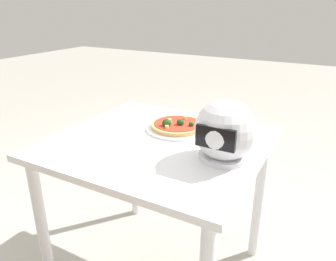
% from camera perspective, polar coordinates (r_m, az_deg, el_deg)
% --- Properties ---
extents(dining_table, '(0.91, 0.85, 0.75)m').
position_cam_1_polar(dining_table, '(1.48, -1.77, -5.40)').
color(dining_table, white).
rests_on(dining_table, ground).
extents(pizza_plate, '(0.30, 0.30, 0.01)m').
position_cam_1_polar(pizza_plate, '(1.55, 1.68, 0.38)').
color(pizza_plate, white).
rests_on(pizza_plate, dining_table).
extents(pizza, '(0.25, 0.25, 0.05)m').
position_cam_1_polar(pizza, '(1.54, 1.62, 0.99)').
color(pizza, tan).
rests_on(pizza, pizza_plate).
extents(motorcycle_helmet, '(0.24, 0.24, 0.24)m').
position_cam_1_polar(motorcycle_helmet, '(1.24, 10.06, -0.19)').
color(motorcycle_helmet, silver).
rests_on(motorcycle_helmet, dining_table).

